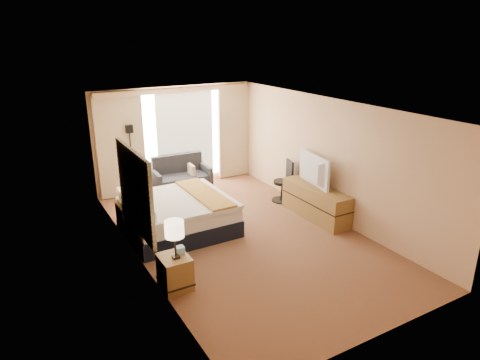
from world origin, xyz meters
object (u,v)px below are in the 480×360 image
bed (177,215)px  lamp_right (128,185)px  nightstand_right (130,216)px  television (309,170)px  floor_lamp (131,146)px  media_dresser (316,202)px  desk_chair (284,183)px  nightstand_left (175,272)px  lamp_left (174,230)px  loveseat (181,179)px

bed → lamp_right: lamp_right is taller
nightstand_right → television: size_ratio=0.47×
floor_lamp → nightstand_right: bearing=-108.9°
media_dresser → desk_chair: bearing=91.4°
nightstand_right → nightstand_left: bearing=-90.0°
media_dresser → lamp_left: 3.91m
nightstand_right → media_dresser: 3.97m
loveseat → bed: bearing=-111.6°
nightstand_left → lamp_left: bearing=-81.1°
nightstand_left → loveseat: (1.79, 4.09, 0.02)m
floor_lamp → desk_chair: size_ratio=1.78×
bed → television: 2.99m
media_dresser → lamp_left: bearing=-163.3°
nightstand_right → desk_chair: (3.67, -0.31, 0.17)m
nightstand_right → loveseat: bearing=41.6°
floor_lamp → media_dresser: bearing=-47.1°
bed → desk_chair: 2.88m
nightstand_left → nightstand_right: (0.00, 2.50, 0.00)m
media_dresser → loveseat: 3.59m
loveseat → lamp_left: 4.58m
media_dresser → television: size_ratio=1.53×
nightstand_left → bed: bed is taller
lamp_right → desk_chair: bearing=-4.4°
media_dresser → bed: 3.01m
media_dresser → lamp_left: lamp_left is taller
desk_chair → television: television is taller
nightstand_left → media_dresser: size_ratio=0.31×
bed → lamp_left: bearing=-112.3°
nightstand_right → floor_lamp: floor_lamp is taller
floor_lamp → lamp_left: (-0.63, -4.41, -0.23)m
bed → nightstand_left: bearing=-113.1°
media_dresser → desk_chair: (-0.03, 1.14, 0.10)m
floor_lamp → lamp_left: size_ratio=2.84×
media_dresser → loveseat: size_ratio=1.22×
bed → lamp_right: bearing=144.5°
lamp_left → lamp_right: lamp_left is taller
nightstand_right → desk_chair: 3.69m
nightstand_right → lamp_right: size_ratio=1.00×
media_dresser → bed: bearing=163.6°
desk_chair → nightstand_right: bearing=-169.4°
floor_lamp → television: size_ratio=1.52×
bed → desk_chair: desk_chair is taller
floor_lamp → television: bearing=-45.7°
lamp_right → nightstand_left: bearing=-90.4°
lamp_right → television: 3.83m
lamp_right → bed: bearing=-35.5°
media_dresser → loveseat: loveseat is taller
media_dresser → lamp_left: (-3.69, -1.11, 0.69)m
lamp_left → bed: bearing=67.7°
loveseat → lamp_left: lamp_left is taller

